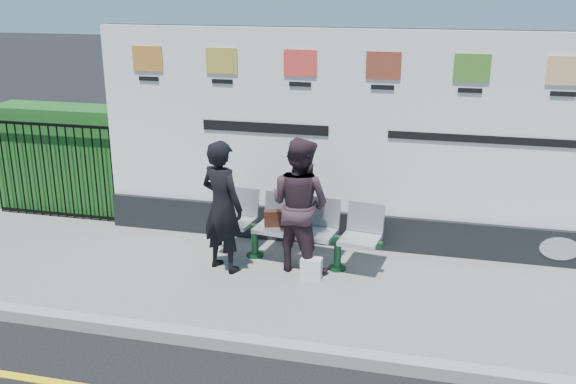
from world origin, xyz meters
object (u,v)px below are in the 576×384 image
(bench, at_px, (295,246))
(woman_left, at_px, (222,206))
(billboard, at_px, (380,158))
(woman_right, at_px, (300,205))

(bench, xyz_separation_m, woman_left, (-0.86, -0.41, 0.62))
(billboard, relative_size, woman_right, 4.56)
(bench, height_order, woman_right, woman_right)
(billboard, relative_size, bench, 3.57)
(woman_left, bearing_deg, bench, -130.69)
(billboard, xyz_separation_m, bench, (-0.99, -0.81, -1.06))
(billboard, bearing_deg, woman_right, -132.66)
(billboard, height_order, bench, billboard)
(bench, xyz_separation_m, woman_right, (0.09, -0.16, 0.64))
(woman_left, bearing_deg, woman_right, -141.46)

